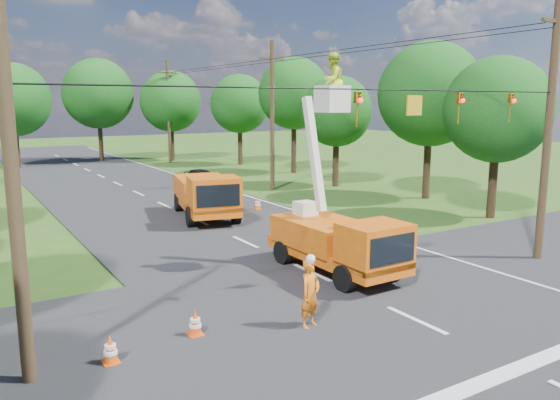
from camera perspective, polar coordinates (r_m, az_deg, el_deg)
ground at (r=32.46m, az=-11.96°, el=-0.61°), size 140.00×140.00×0.00m
road_main at (r=32.46m, az=-11.96°, el=-0.61°), size 12.00×100.00×0.06m
road_cross at (r=17.14m, az=9.19°, el=-10.24°), size 56.00×10.00×0.07m
stop_bar at (r=13.97m, az=23.78°, el=-15.91°), size 9.00×0.45×0.02m
edge_line at (r=34.69m, az=-3.23°, el=0.28°), size 0.12×90.00×0.02m
bucket_truck at (r=19.10m, az=6.04°, el=-2.83°), size 2.37×5.78×7.60m
second_truck at (r=28.42m, az=-7.72°, el=0.59°), size 3.76×6.83×2.42m
ground_worker at (r=14.69m, az=3.18°, el=-9.76°), size 0.79×0.65×1.87m
distant_car at (r=39.76m, az=-8.17°, el=2.36°), size 1.75×3.75×1.24m
traffic_cone_1 at (r=20.96m, az=1.33°, el=-5.28°), size 0.38×0.38×0.71m
traffic_cone_2 at (r=25.72m, az=0.10°, el=-2.38°), size 0.38×0.38×0.71m
traffic_cone_3 at (r=14.51m, az=-8.85°, el=-12.58°), size 0.38×0.38×0.71m
traffic_cone_4 at (r=13.52m, az=-17.30°, el=-14.69°), size 0.38×0.38×0.71m
traffic_cone_6 at (r=30.57m, az=-2.34°, el=-0.37°), size 0.38×0.38×0.71m
pole_right_near at (r=22.62m, az=26.27°, el=7.01°), size 1.80×0.30×10.00m
pole_right_mid at (r=37.36m, az=-0.82°, el=8.87°), size 1.80×0.30×10.00m
pole_right_far at (r=55.50m, az=-11.57°, el=9.09°), size 1.80×0.30×10.00m
pole_left at (r=12.24m, az=-26.21°, el=2.37°), size 0.30×0.30×9.00m
signal_span at (r=17.63m, az=15.33°, el=9.61°), size 18.00×0.29×1.07m
tree_right_a at (r=30.14m, az=21.79°, el=8.73°), size 5.40×5.40×8.28m
tree_right_b at (r=35.16m, az=15.43°, el=10.60°), size 6.40×6.40×9.65m
tree_right_c at (r=39.16m, az=5.94°, el=9.18°), size 5.00×5.00×7.83m
tree_right_d at (r=46.63m, az=1.47°, el=11.05°), size 6.00×6.00×9.70m
tree_right_e at (r=53.04m, az=-4.24°, el=9.98°), size 5.60×5.60×8.63m
tree_far_a at (r=55.39m, az=-26.13°, el=9.39°), size 6.60×6.60×9.50m
tree_far_b at (r=58.70m, az=-18.48°, el=10.49°), size 7.00×7.00×10.32m
tree_far_c at (r=57.71m, az=-11.36°, el=10.08°), size 6.20×6.20×9.18m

